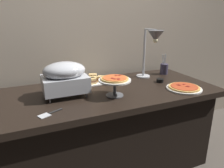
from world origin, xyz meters
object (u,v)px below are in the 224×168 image
object	(u,v)px
chafing_dish	(65,77)
sandwich_platter	(96,80)
utensil_holder	(164,69)
serving_spatula	(50,113)
heat_lamp	(153,41)
sauce_cup_near	(160,80)
pizza_plate_front	(184,88)
pizza_plate_center	(115,81)

from	to	relation	value
chafing_dish	sandwich_platter	world-z (taller)	chafing_dish
utensil_holder	serving_spatula	bearing A→B (deg)	-158.33
heat_lamp	utensil_holder	distance (m)	0.44
heat_lamp	sauce_cup_near	distance (m)	0.37
pizza_plate_front	pizza_plate_center	distance (m)	0.63
sauce_cup_near	utensil_holder	world-z (taller)	utensil_holder
heat_lamp	pizza_plate_center	world-z (taller)	heat_lamp
chafing_dish	sauce_cup_near	xyz separation A→B (m)	(0.90, -0.01, -0.13)
pizza_plate_center	sandwich_platter	xyz separation A→B (m)	(-0.02, 0.39, -0.10)
pizza_plate_front	sandwich_platter	xyz separation A→B (m)	(-0.64, 0.49, 0.01)
pizza_plate_center	utensil_holder	xyz separation A→B (m)	(0.76, 0.38, -0.06)
sandwich_platter	sauce_cup_near	bearing A→B (deg)	-23.19
pizza_plate_front	sandwich_platter	size ratio (longest dim) A/B	0.81
sandwich_platter	sauce_cup_near	size ratio (longest dim) A/B	5.45
pizza_plate_center	sandwich_platter	world-z (taller)	pizza_plate_center
chafing_dish	sauce_cup_near	world-z (taller)	chafing_dish
heat_lamp	utensil_holder	xyz separation A→B (m)	(0.26, 0.15, -0.32)
sandwich_platter	utensil_holder	world-z (taller)	utensil_holder
sauce_cup_near	utensil_holder	xyz separation A→B (m)	(0.21, 0.23, 0.04)
utensil_holder	pizza_plate_center	bearing A→B (deg)	-153.36
serving_spatula	pizza_plate_center	bearing A→B (deg)	13.86
chafing_dish	utensil_holder	world-z (taller)	chafing_dish
pizza_plate_front	chafing_dish	bearing A→B (deg)	164.98
heat_lamp	chafing_dish	bearing A→B (deg)	-175.32
pizza_plate_center	sauce_cup_near	xyz separation A→B (m)	(0.54, 0.15, -0.10)
sauce_cup_near	serving_spatula	world-z (taller)	sauce_cup_near
sauce_cup_near	utensil_holder	bearing A→B (deg)	46.97
heat_lamp	pizza_plate_front	size ratio (longest dim) A/B	1.64
pizza_plate_front	utensil_holder	world-z (taller)	utensil_holder
serving_spatula	heat_lamp	bearing A→B (deg)	19.46
chafing_dish	serving_spatula	world-z (taller)	chafing_dish
pizza_plate_front	pizza_plate_center	xyz separation A→B (m)	(-0.61, 0.10, 0.11)
chafing_dish	pizza_plate_front	size ratio (longest dim) A/B	1.15
sandwich_platter	pizza_plate_center	bearing A→B (deg)	-86.53
pizza_plate_center	serving_spatula	size ratio (longest dim) A/B	1.51
sandwich_platter	serving_spatula	size ratio (longest dim) A/B	2.19
heat_lamp	utensil_holder	bearing A→B (deg)	29.58
serving_spatula	chafing_dish	bearing A→B (deg)	60.00
pizza_plate_front	serving_spatula	xyz separation A→B (m)	(-1.14, -0.03, -0.01)
chafing_dish	pizza_plate_center	bearing A→B (deg)	-24.28
serving_spatula	sauce_cup_near	bearing A→B (deg)	14.67
utensil_holder	pizza_plate_front	bearing A→B (deg)	-106.39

